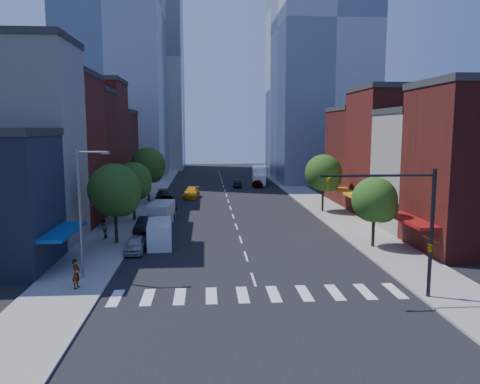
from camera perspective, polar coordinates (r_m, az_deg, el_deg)
The scene contains 35 objects.
ground at distance 33.47m, azimuth 1.65°, elevation -10.62°, with size 220.00×220.00×0.00m, color black.
sidewalk_left at distance 72.94m, azimuth -11.45°, elevation -0.67°, with size 5.00×120.00×0.15m, color gray.
sidewalk_right at distance 74.06m, azimuth 8.11°, elevation -0.47°, with size 5.00×120.00×0.15m, color gray.
crosswalk at distance 30.65m, azimuth 2.24°, elevation -12.37°, with size 19.00×3.00×0.01m, color silver.
bldg_left_1 at distance 47.08m, azimuth -26.45°, elevation 5.06°, with size 12.00×8.00×18.00m, color silver.
bldg_left_2 at distance 55.08m, azimuth -23.07°, elevation 4.47°, with size 12.00×9.00×16.00m, color maroon.
bldg_left_3 at distance 63.20m, azimuth -20.58°, elevation 4.48°, with size 12.00×8.00×15.00m, color #541715.
bldg_left_4 at distance 71.35m, azimuth -18.71°, elevation 5.69°, with size 12.00×9.00×17.00m, color maroon.
bldg_left_5 at distance 80.66m, azimuth -16.98°, elevation 4.52°, with size 12.00×10.00×13.00m, color #541715.
bldg_right_1 at distance 52.75m, azimuth 23.22°, elevation 2.17°, with size 12.00×8.00×12.00m, color silver.
bldg_right_2 at distance 60.75m, azimuth 19.39°, elevation 4.43°, with size 12.00×10.00×15.00m, color maroon.
bldg_right_3 at distance 70.07m, azimuth 16.09°, elevation 4.12°, with size 12.00×10.00×13.00m, color #541715.
tower_nw at distance 106.16m, azimuth -15.30°, elevation 20.79°, with size 20.00×22.00×70.00m, color #8C99A8.
tower_ne at distance 98.40m, azimuth 10.09°, elevation 19.02°, with size 18.00×20.00×60.00m, color #9EA5AD.
tower_far_e at distance 123.32m, azimuth 9.32°, elevation 21.45°, with size 22.00×22.00×80.00m, color #8C99A8.
tower_far_w at distance 128.64m, azimuth -11.18°, elevation 15.39°, with size 18.00×18.00×56.00m, color #9EA5AD.
traffic_signal at distance 30.83m, azimuth 21.38°, elevation -4.75°, with size 7.24×2.24×8.00m.
streetlight at distance 34.09m, azimuth -18.65°, elevation -1.55°, with size 2.25×0.25×9.00m.
tree_left_near at distance 43.64m, azimuth -14.84°, elevation 0.00°, with size 4.80×4.80×7.30m.
tree_left_mid at distance 54.45m, azimuth -12.73°, elevation 1.20°, with size 4.20×4.20×6.65m.
tree_left_far at distance 68.20m, azimuth -11.03°, elevation 3.10°, with size 5.00×5.00×7.75m.
tree_right_near at distance 42.73m, azimuth 16.29°, elevation -1.13°, with size 4.00×4.00×6.20m.
tree_right_far at distance 59.70m, azimuth 10.28°, elevation 2.15°, with size 4.60×4.60×7.20m.
parked_car_front at distance 41.25m, azimuth -12.61°, elevation -6.27°, with size 1.64×4.07×1.39m, color #9F9FA3.
parked_car_second at distance 49.16m, azimuth -11.44°, elevation -3.91°, with size 1.58×4.54×1.49m, color black.
parked_car_third at distance 63.57m, azimuth -8.96°, elevation -1.22°, with size 2.50×5.42×1.51m, color #999999.
parked_car_rear at distance 69.47m, azimuth -9.33°, elevation -0.45°, with size 2.19×5.39×1.56m, color black.
cargo_van_near at distance 42.98m, azimuth -9.78°, elevation -5.05°, with size 2.53×5.41×2.24m.
cargo_van_far at distance 52.58m, azimuth -9.58°, elevation -2.62°, with size 2.71×5.81×2.41m.
taxi at distance 71.93m, azimuth -5.94°, elevation -0.13°, with size 2.13×5.23×1.52m, color #F9AE0D.
traffic_car_oncoming at distance 84.84m, azimuth -0.32°, elevation 1.07°, with size 1.48×4.26×1.40m, color black.
traffic_car_far at distance 84.75m, azimuth 2.14°, elevation 1.04°, with size 1.61×4.01×1.37m, color #999999.
box_truck at distance 89.11m, azimuth 2.31°, elevation 1.90°, with size 2.85×7.97×3.16m.
pedestrian_near at distance 32.84m, azimuth -19.33°, elevation -9.37°, with size 0.71×0.47×1.95m, color #999999.
pedestrian_far at distance 46.33m, azimuth -16.32°, elevation -4.36°, with size 0.91×0.71×1.87m, color #999999.
Camera 1 is at (-3.30, -31.59, 10.53)m, focal length 35.00 mm.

